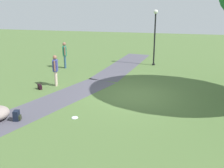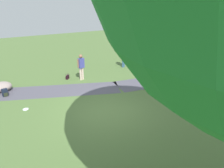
{
  "view_description": "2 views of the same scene",
  "coord_description": "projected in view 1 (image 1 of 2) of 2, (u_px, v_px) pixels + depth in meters",
  "views": [
    {
      "loc": [
        12.85,
        1.47,
        4.62
      ],
      "look_at": [
        1.47,
        -0.88,
        0.97
      ],
      "focal_mm": 45.56,
      "sensor_mm": 36.0,
      "label": 1
    },
    {
      "loc": [
        3.98,
        7.49,
        4.8
      ],
      "look_at": [
        -0.91,
        -0.87,
        0.88
      ],
      "focal_mm": 33.73,
      "sensor_mm": 36.0,
      "label": 2
    }
  ],
  "objects": [
    {
      "name": "lamp_post",
      "position": [
        155.0,
        32.0,
        18.96
      ],
      "size": [
        0.28,
        0.28,
        3.72
      ],
      "color": "black",
      "rests_on": "ground"
    },
    {
      "name": "frisbee_on_grass",
      "position": [
        75.0,
        118.0,
        11.17
      ],
      "size": [
        0.26,
        0.26,
        0.02
      ],
      "color": "silver",
      "rests_on": "ground"
    },
    {
      "name": "woman_with_handbag",
      "position": [
        55.0,
        68.0,
        14.9
      ],
      "size": [
        0.51,
        0.32,
        1.65
      ],
      "color": "beige",
      "rests_on": "ground"
    },
    {
      "name": "footpath_segment_mid",
      "position": [
        52.0,
        102.0,
        12.84
      ],
      "size": [
        8.1,
        4.53,
        0.01
      ],
      "color": "#4D4B57",
      "rests_on": "ground"
    },
    {
      "name": "ground_plane",
      "position": [
        136.0,
        95.0,
        13.68
      ],
      "size": [
        48.0,
        48.0,
        0.0
      ],
      "primitive_type": "plane",
      "color": "#4D6835"
    },
    {
      "name": "handbag_on_grass",
      "position": [
        40.0,
        87.0,
        14.56
      ],
      "size": [
        0.38,
        0.38,
        0.31
      ],
      "color": "black",
      "rests_on": "ground"
    },
    {
      "name": "footpath_segment_near",
      "position": [
        124.0,
        65.0,
        19.63
      ],
      "size": [
        8.17,
        2.94,
        0.01
      ],
      "color": "#4D4B57",
      "rests_on": "ground"
    },
    {
      "name": "man_near_boulder",
      "position": [
        65.0,
        53.0,
        18.58
      ],
      "size": [
        0.48,
        0.37,
        1.7
      ],
      "color": "#325578",
      "rests_on": "ground"
    },
    {
      "name": "backpack_by_boulder",
      "position": [
        17.0,
        116.0,
        10.9
      ],
      "size": [
        0.31,
        0.3,
        0.4
      ],
      "color": "black",
      "rests_on": "ground"
    }
  ]
}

